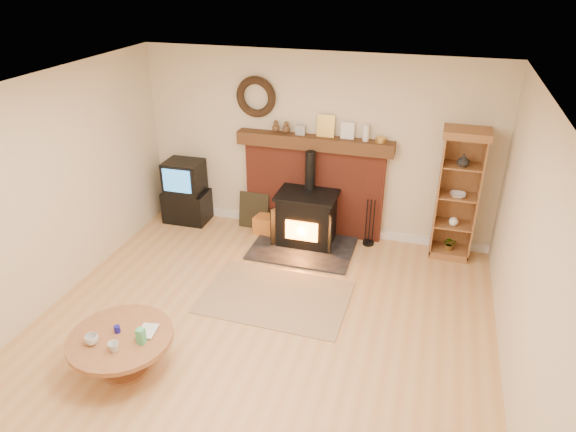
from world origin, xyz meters
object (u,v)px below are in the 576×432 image
(wood_stove, at_px, (306,220))
(tv_unit, at_px, (186,193))
(coffee_table, at_px, (121,343))
(curio_cabinet, at_px, (457,195))

(wood_stove, xyz_separation_m, tv_unit, (-1.95, 0.19, 0.09))
(tv_unit, relative_size, coffee_table, 0.96)
(wood_stove, bearing_deg, tv_unit, 174.36)
(tv_unit, distance_m, coffee_table, 3.28)
(tv_unit, distance_m, curio_cabinet, 3.93)
(tv_unit, bearing_deg, wood_stove, -5.64)
(tv_unit, relative_size, curio_cabinet, 0.54)
(wood_stove, distance_m, tv_unit, 1.96)
(coffee_table, bearing_deg, curio_cabinet, 46.87)
(curio_cabinet, xyz_separation_m, coffee_table, (-3.03, -3.24, -0.55))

